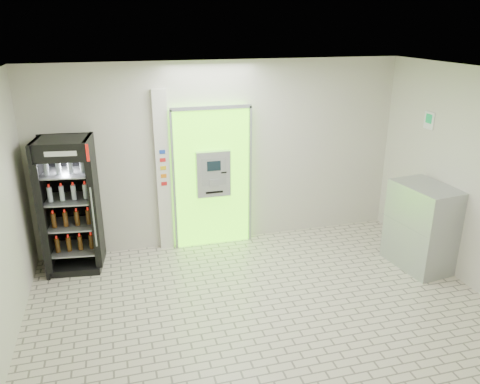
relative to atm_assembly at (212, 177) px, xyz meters
name	(u,v)px	position (x,y,z in m)	size (l,w,h in m)	color
ground	(270,323)	(0.20, -2.41, -1.17)	(6.00, 6.00, 0.00)	#BEB29D
room_shell	(274,184)	(0.20, -2.41, 0.67)	(6.00, 6.00, 6.00)	beige
atm_assembly	(212,177)	(0.00, 0.00, 0.00)	(1.30, 0.24, 2.33)	#64F216
pillar	(163,172)	(-0.78, 0.04, 0.13)	(0.22, 0.11, 2.60)	silver
beverage_cooler	(71,208)	(-2.19, -0.25, -0.21)	(0.83, 0.78, 2.01)	black
steel_cabinet	(422,226)	(2.87, -1.61, -0.52)	(0.77, 1.05, 1.30)	#9FA1A6
exit_sign	(429,120)	(3.19, -1.01, 0.95)	(0.02, 0.22, 0.26)	white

